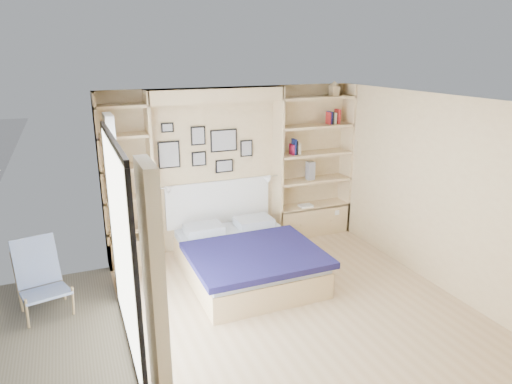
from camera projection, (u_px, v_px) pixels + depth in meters
name	position (u px, v px, depth m)	size (l,w,h in m)	color
ground	(297.00, 309.00, 5.54)	(4.50, 4.50, 0.00)	tan
room_shell	(225.00, 194.00, 6.42)	(4.50, 4.50, 4.50)	#D5B986
bed	(246.00, 258.00, 6.30)	(1.69, 2.23, 1.07)	tan
photo_gallery	(205.00, 148.00, 6.86)	(1.48, 0.02, 0.82)	black
reading_lamps	(220.00, 183.00, 6.87)	(1.92, 0.12, 0.15)	silver
shelf_decor	(298.00, 138.00, 7.25)	(3.49, 0.23, 2.03)	#9E1540
deck_chair	(41.00, 278.00, 5.44)	(0.68, 0.95, 0.87)	tan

